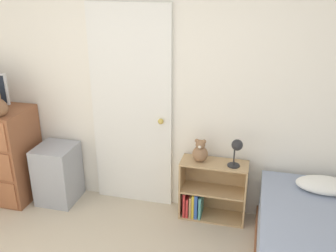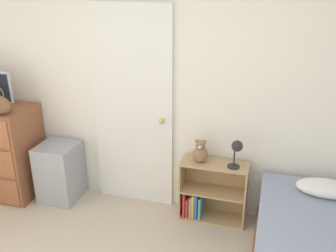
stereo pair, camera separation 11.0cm
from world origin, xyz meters
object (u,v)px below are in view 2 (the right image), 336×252
at_px(dresser, 0,150).
at_px(desk_lamp, 237,149).
at_px(bookshelf, 208,194).
at_px(teddy_bear, 200,152).
at_px(storage_bin, 60,172).

height_order(dresser, desk_lamp, dresser).
xyz_separation_m(bookshelf, desk_lamp, (0.25, -0.05, 0.55)).
xyz_separation_m(dresser, bookshelf, (2.28, 0.15, -0.24)).
bearing_deg(teddy_bear, storage_bin, -177.05).
bearing_deg(storage_bin, teddy_bear, 2.95).
height_order(bookshelf, desk_lamp, desk_lamp).
height_order(dresser, storage_bin, dresser).
bearing_deg(desk_lamp, dresser, -177.77).
relative_size(storage_bin, bookshelf, 0.97).
bearing_deg(desk_lamp, teddy_bear, 173.52).
bearing_deg(bookshelf, teddy_bear, -173.43).
bearing_deg(dresser, desk_lamp, 2.23).
relative_size(dresser, bookshelf, 1.56).
xyz_separation_m(teddy_bear, desk_lamp, (0.34, -0.04, 0.10)).
relative_size(dresser, teddy_bear, 4.40).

